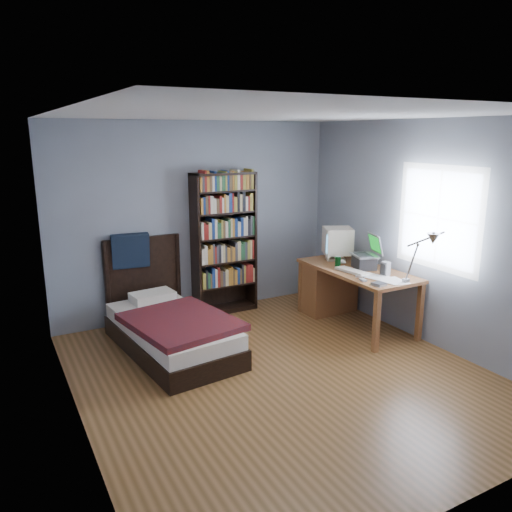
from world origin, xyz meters
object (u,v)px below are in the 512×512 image
at_px(desk, 335,284).
at_px(speaker, 386,269).
at_px(laptop, 365,259).
at_px(keyboard, 352,271).
at_px(crt_monitor, 337,241).
at_px(bookshelf, 224,243).
at_px(soda_can, 338,261).
at_px(desk_lamp, 429,244).
at_px(bed, 168,325).

xyz_separation_m(desk, speaker, (0.09, -0.82, 0.40)).
xyz_separation_m(laptop, keyboard, (-0.25, -0.07, -0.10)).
bearing_deg(crt_monitor, desk, -128.89).
bearing_deg(speaker, laptop, 78.10).
height_order(desk, bookshelf, bookshelf).
height_order(crt_monitor, laptop, crt_monitor).
height_order(crt_monitor, speaker, crt_monitor).
relative_size(laptop, soda_can, 3.33).
height_order(desk, speaker, speaker).
distance_m(desk, speaker, 0.92).
height_order(crt_monitor, bookshelf, bookshelf).
height_order(laptop, bookshelf, bookshelf).
bearing_deg(keyboard, desk, 66.07).
distance_m(desk, soda_can, 0.47).
bearing_deg(desk, keyboard, -106.85).
bearing_deg(crt_monitor, desk_lamp, -93.12).
bearing_deg(desk_lamp, keyboard, 97.11).
height_order(laptop, speaker, laptop).
xyz_separation_m(crt_monitor, laptop, (0.04, -0.53, -0.13)).
relative_size(speaker, bed, 0.08).
bearing_deg(soda_can, bookshelf, 135.12).
bearing_deg(soda_can, desk_lamp, -85.07).
height_order(desk, crt_monitor, crt_monitor).
bearing_deg(speaker, desk_lamp, -110.80).
xyz_separation_m(keyboard, bookshelf, (-1.05, 1.35, 0.19)).
relative_size(desk, bed, 0.77).
distance_m(laptop, speaker, 0.36).
bearing_deg(crt_monitor, laptop, -85.53).
distance_m(crt_monitor, soda_can, 0.40).
bearing_deg(bed, desk_lamp, -35.03).
relative_size(crt_monitor, soda_can, 3.95).
height_order(desk, keyboard, keyboard).
bearing_deg(desk, soda_can, -122.39).
relative_size(crt_monitor, keyboard, 1.19).
relative_size(crt_monitor, bookshelf, 0.27).
xyz_separation_m(speaker, bookshelf, (-1.29, 1.64, 0.12)).
bearing_deg(laptop, crt_monitor, 94.47).
xyz_separation_m(speaker, soda_can, (-0.24, 0.59, -0.02)).
distance_m(desk, desk_lamp, 1.75).
bearing_deg(soda_can, laptop, -43.61).
bearing_deg(desk_lamp, bed, 144.97).
bearing_deg(keyboard, laptop, 7.84).
relative_size(crt_monitor, laptop, 1.18).
bearing_deg(laptop, bookshelf, 135.35).
xyz_separation_m(desk_lamp, speaker, (0.12, 0.72, -0.45)).
distance_m(crt_monitor, desk_lamp, 1.63).
xyz_separation_m(desk, desk_lamp, (-0.03, -1.54, 0.85)).
bearing_deg(keyboard, speaker, -56.66).
height_order(desk, desk_lamp, desk_lamp).
relative_size(desk, soda_can, 12.24).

